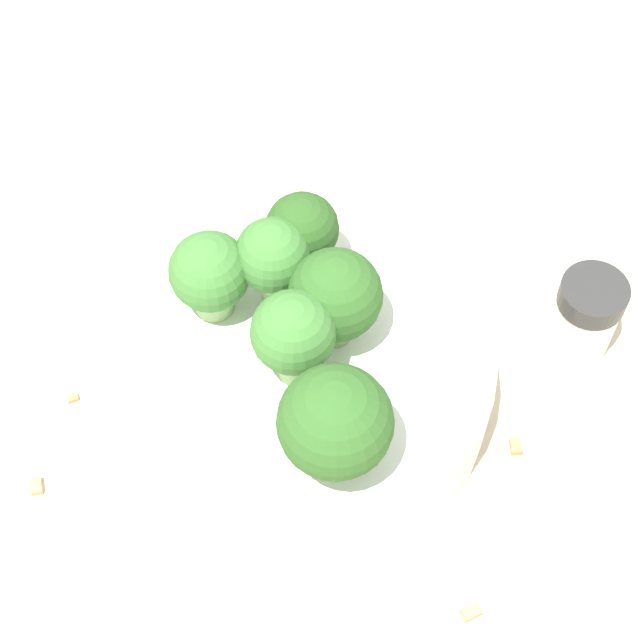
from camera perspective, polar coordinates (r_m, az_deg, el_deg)
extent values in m
plane|color=beige|center=(0.55, 0.00, -4.43)|extent=(3.00, 3.00, 0.00)
cylinder|color=white|center=(0.53, 0.00, -3.23)|extent=(0.17, 0.17, 0.05)
cylinder|color=#84AD66|center=(0.52, -5.71, 1.46)|extent=(0.03, 0.03, 0.02)
sphere|color=#3D7533|center=(0.50, -5.89, 2.62)|extent=(0.04, 0.04, 0.04)
cylinder|color=#8EB770|center=(0.53, -0.93, 3.59)|extent=(0.02, 0.02, 0.03)
sphere|color=#28511E|center=(0.51, -0.96, 4.90)|extent=(0.04, 0.04, 0.04)
cylinder|color=#7A9E5B|center=(0.50, 1.26, -0.16)|extent=(0.02, 0.02, 0.03)
sphere|color=#2D5B23|center=(0.49, 1.30, 1.13)|extent=(0.04, 0.04, 0.04)
cylinder|color=#8EB770|center=(0.52, -2.45, 2.16)|extent=(0.02, 0.02, 0.03)
sphere|color=#3D7533|center=(0.50, -2.53, 3.48)|extent=(0.04, 0.04, 0.04)
cylinder|color=#7A9E5B|center=(0.47, 0.78, -6.78)|extent=(0.02, 0.02, 0.03)
sphere|color=#2D5B23|center=(0.45, 0.82, -5.47)|extent=(0.05, 0.05, 0.05)
cylinder|color=#8EB770|center=(0.49, -1.39, -1.96)|extent=(0.02, 0.02, 0.03)
sphere|color=#3D7533|center=(0.47, -1.44, -0.66)|extent=(0.04, 0.04, 0.04)
cylinder|color=silver|center=(0.56, 13.78, -0.28)|extent=(0.03, 0.03, 0.04)
cylinder|color=#2D2D2D|center=(0.54, 14.37, 1.30)|extent=(0.03, 0.03, 0.01)
cube|color=#AD7F4C|center=(0.56, -13.08, -4.02)|extent=(0.01, 0.01, 0.01)
cube|color=tan|center=(0.51, 8.10, -15.07)|extent=(0.01, 0.01, 0.01)
cube|color=#AD7F4C|center=(0.54, 10.43, -6.57)|extent=(0.01, 0.01, 0.01)
cube|color=tan|center=(0.54, -14.95, -8.48)|extent=(0.01, 0.01, 0.01)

